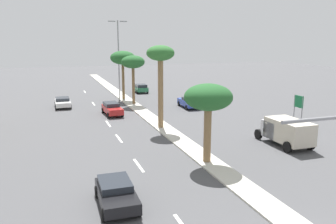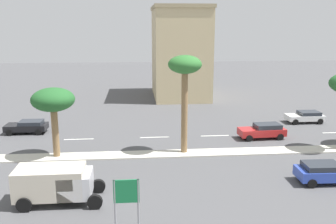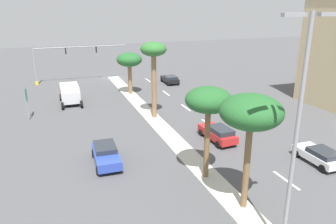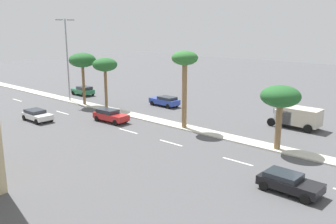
{
  "view_description": "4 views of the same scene",
  "coord_description": "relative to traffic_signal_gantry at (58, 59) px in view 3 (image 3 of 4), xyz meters",
  "views": [
    {
      "loc": [
        -10.61,
        -9.72,
        8.76
      ],
      "look_at": [
        0.59,
        22.66,
        1.58
      ],
      "focal_mm": 36.67,
      "sensor_mm": 36.0,
      "label": 1
    },
    {
      "loc": [
        29.56,
        18.4,
        10.65
      ],
      "look_at": [
        -1.28,
        21.11,
        3.38
      ],
      "focal_mm": 39.76,
      "sensor_mm": 36.0,
      "label": 2
    },
    {
      "loc": [
        10.03,
        55.21,
        12.02
      ],
      "look_at": [
        0.82,
        29.83,
        3.11
      ],
      "focal_mm": 35.21,
      "sensor_mm": 36.0,
      "label": 3
    },
    {
      "loc": [
        -29.46,
        -1.45,
        10.7
      ],
      "look_at": [
        -1.66,
        23.48,
        1.88
      ],
      "focal_mm": 38.8,
      "sensor_mm": 36.0,
      "label": 4
    }
  ],
  "objects": [
    {
      "name": "box_truck",
      "position": [
        -0.62,
        12.21,
        -2.55
      ],
      "size": [
        2.48,
        5.25,
        2.26
      ],
      "color": "silver",
      "rests_on": "ground"
    },
    {
      "name": "directional_road_sign",
      "position": [
        4.13,
        16.52,
        -1.44
      ],
      "size": [
        0.1,
        1.26,
        3.36
      ],
      "color": "gray",
      "rests_on": "ground"
    },
    {
      "name": "traffic_signal_gantry",
      "position": [
        0.0,
        0.0,
        0.0
      ],
      "size": [
        14.38,
        0.53,
        6.09
      ],
      "color": "gray",
      "rests_on": "ground"
    },
    {
      "name": "street_lamp_right",
      "position": [
        -8.77,
        42.87,
        2.98
      ],
      "size": [
        2.9,
        0.24,
        11.63
      ],
      "color": "gray",
      "rests_on": "median_curb"
    },
    {
      "name": "palm_tree_leading",
      "position": [
        -8.38,
        34.86,
        1.93
      ],
      "size": [
        3.21,
        3.21,
        6.64
      ],
      "color": "brown",
      "rests_on": "median_curb"
    },
    {
      "name": "ground_plane",
      "position": [
        -8.61,
        29.67,
        -3.82
      ],
      "size": [
        160.0,
        160.0,
        0.0
      ],
      "primitive_type": "plane",
      "color": "#4C4C4F"
    },
    {
      "name": "sedan_white_outboard",
      "position": [
        -17.8,
        35.89,
        -3.12
      ],
      "size": [
        2.03,
        4.03,
        1.27
      ],
      "color": "silver",
      "rests_on": "ground"
    },
    {
      "name": "sedan_red_trailing",
      "position": [
        -12.41,
        29.16,
        -3.06
      ],
      "size": [
        2.05,
        4.47,
        1.43
      ],
      "color": "red",
      "rests_on": "ground"
    },
    {
      "name": "lane_stripe_left",
      "position": [
        -13.63,
        2.67,
        -3.82
      ],
      "size": [
        0.2,
        2.8,
        0.01
      ],
      "primitive_type": "cube",
      "color": "silver",
      "rests_on": "ground"
    },
    {
      "name": "lane_stripe_inboard",
      "position": [
        -13.63,
        18.79,
        -3.82
      ],
      "size": [
        0.2,
        2.8,
        0.01
      ],
      "primitive_type": "cube",
      "color": "silver",
      "rests_on": "ground"
    },
    {
      "name": "sedan_black_right",
      "position": [
        -16.25,
        6.11,
        -3.12
      ],
      "size": [
        2.04,
        4.07,
        1.27
      ],
      "color": "black",
      "rests_on": "ground"
    },
    {
      "name": "sedan_blue_left",
      "position": [
        -2.01,
        30.13,
        -3.06
      ],
      "size": [
        2.07,
        4.42,
        1.39
      ],
      "color": "#2D47AD",
      "rests_on": "ground"
    },
    {
      "name": "lane_stripe_center",
      "position": [
        -13.63,
        11.54,
        -3.82
      ],
      "size": [
        0.2,
        2.8,
        0.01
      ],
      "primitive_type": "cube",
      "color": "silver",
      "rests_on": "ground"
    },
    {
      "name": "lane_stripe_front",
      "position": [
        -13.63,
        24.75,
        -3.82
      ],
      "size": [
        0.2,
        2.8,
        0.01
      ],
      "primitive_type": "cube",
      "color": "silver",
      "rests_on": "ground"
    },
    {
      "name": "palm_tree_rear",
      "position": [
        -8.93,
        39.02,
        2.34
      ],
      "size": [
        3.63,
        3.63,
        7.14
      ],
      "color": "brown",
      "rests_on": "median_curb"
    },
    {
      "name": "lane_stripe_trailing",
      "position": [
        -13.63,
        37.22,
        -3.82
      ],
      "size": [
        0.2,
        2.8,
        0.01
      ],
      "primitive_type": "cube",
      "color": "silver",
      "rests_on": "ground"
    },
    {
      "name": "palm_tree_near",
      "position": [
        -8.89,
        21.07,
        3.14
      ],
      "size": [
        2.74,
        2.74,
        8.18
      ],
      "color": "olive",
      "rests_on": "median_curb"
    },
    {
      "name": "median_curb",
      "position": [
        -8.61,
        38.52,
        -3.76
      ],
      "size": [
        1.8,
        79.69,
        0.12
      ],
      "primitive_type": "cube",
      "color": "beige",
      "rests_on": "ground"
    },
    {
      "name": "palm_tree_inboard",
      "position": [
        -8.78,
        10.48,
        0.89
      ],
      "size": [
        3.44,
        3.44,
        5.68
      ],
      "color": "olive",
      "rests_on": "median_curb"
    }
  ]
}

